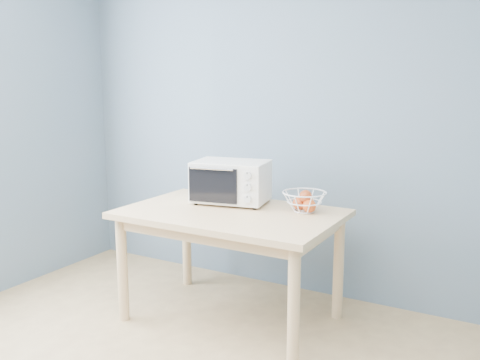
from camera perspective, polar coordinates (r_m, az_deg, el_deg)
The scene contains 4 objects.
room at distance 2.07m, azimuth -17.20°, elevation 1.94°, with size 4.01×4.51×2.61m.
dining_table at distance 3.52m, azimuth -0.99°, elevation -4.92°, with size 1.40×0.90×0.75m.
toaster_oven at distance 3.70m, azimuth -1.28°, elevation -0.10°, with size 0.56×0.45×0.30m.
fruit_basket at distance 3.49m, azimuth 6.96°, elevation -2.22°, with size 0.30×0.30×0.15m.
Camera 1 is at (1.49, -1.40, 1.59)m, focal length 40.00 mm.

